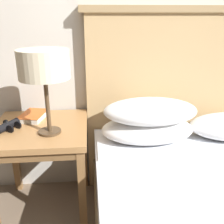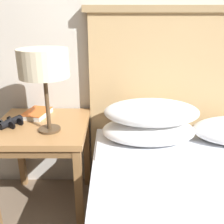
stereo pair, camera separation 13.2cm
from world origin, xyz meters
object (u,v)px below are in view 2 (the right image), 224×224
object	(u,v)px
nightstand	(43,136)
book_on_nightstand	(37,113)
table_lamp	(44,65)
binoculars_pair	(11,122)

from	to	relation	value
nightstand	book_on_nightstand	distance (m)	0.19
nightstand	book_on_nightstand	bearing A→B (deg)	114.45
nightstand	table_lamp	size ratio (longest dim) A/B	1.32
table_lamp	binoculars_pair	world-z (taller)	table_lamp
binoculars_pair	nightstand	bearing A→B (deg)	7.08
table_lamp	book_on_nightstand	xyz separation A→B (m)	(-0.14, 0.24, -0.37)
book_on_nightstand	binoculars_pair	world-z (taller)	binoculars_pair
nightstand	table_lamp	xyz separation A→B (m)	(0.08, -0.09, 0.47)
nightstand	book_on_nightstand	size ratio (longest dim) A/B	2.66
table_lamp	binoculars_pair	size ratio (longest dim) A/B	2.97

